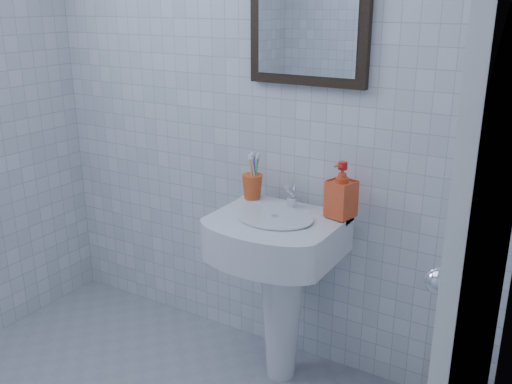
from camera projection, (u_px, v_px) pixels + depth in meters
The scene contains 10 objects.
wall_back at pixel (253, 78), 2.40m from camera, with size 2.20×0.02×2.50m, color silver.
wall_right at pixel (454, 211), 0.89m from camera, with size 0.02×2.40×2.50m, color silver.
washbasin at pixel (280, 270), 2.33m from camera, with size 0.50×0.36×0.76m.
faucet at pixel (292, 197), 2.31m from camera, with size 0.04×0.09×0.11m.
toothbrush_cup at pixel (252, 187), 2.41m from camera, with size 0.09×0.09×0.11m, color #D84F20, non-canonical shape.
soap_dispenser at pixel (342, 190), 2.19m from camera, with size 0.10×0.10×0.22m, color red.
wall_mirror at pixel (309, 3), 2.16m from camera, with size 0.50×0.04×0.62m.
bathroom_door at pixel (486, 237), 1.43m from camera, with size 0.04×0.80×2.00m, color white.
towel_ring at pixel (493, 195), 1.57m from camera, with size 0.18×0.18×0.01m, color silver.
hand_towel at pixel (478, 253), 1.64m from camera, with size 0.03×0.16×0.38m, color beige.
Camera 1 is at (1.26, -0.87, 1.56)m, focal length 40.00 mm.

